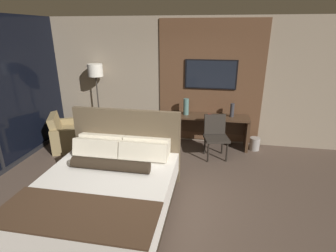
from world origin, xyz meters
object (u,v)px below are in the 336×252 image
object	(u,v)px
vase_short	(232,110)
book	(212,116)
floor_lamp	(96,76)
waste_bin	(255,144)
bed	(107,190)
desk	(208,125)
tv	(211,74)
desk_chair	(215,133)
vase_tall	(186,107)
armchair_by_window	(72,136)

from	to	relation	value
vase_short	book	world-z (taller)	vase_short
floor_lamp	waste_bin	bearing A→B (deg)	-1.06
bed	desk	bearing A→B (deg)	62.77
desk	vase_short	world-z (taller)	vase_short
bed	tv	bearing A→B (deg)	64.45
vase_short	book	xyz separation A→B (m)	(-0.42, -0.06, -0.13)
desk_chair	desk	bearing A→B (deg)	95.44
tv	floor_lamp	world-z (taller)	tv
desk	vase_tall	distance (m)	0.65
bed	waste_bin	distance (m)	3.51
bed	floor_lamp	size ratio (longest dim) A/B	1.22
desk	armchair_by_window	world-z (taller)	armchair_by_window
book	waste_bin	bearing A→B (deg)	0.46
vase_tall	waste_bin	xyz separation A→B (m)	(1.55, -0.04, -0.77)
book	vase_tall	bearing A→B (deg)	175.61
floor_lamp	book	xyz separation A→B (m)	(2.69, -0.08, -0.77)
waste_bin	vase_short	bearing A→B (deg)	174.45
bed	desk_chair	distance (m)	2.59
waste_bin	bed	bearing A→B (deg)	-133.07
desk_chair	floor_lamp	bearing A→B (deg)	155.73
tv	armchair_by_window	xyz separation A→B (m)	(-3.03, -0.79, -1.34)
bed	vase_tall	size ratio (longest dim) A/B	6.05
bed	floor_lamp	world-z (taller)	floor_lamp
vase_short	book	size ratio (longest dim) A/B	1.18
tv	book	world-z (taller)	tv
tv	book	bearing A→B (deg)	-71.48
tv	waste_bin	world-z (taller)	tv
desk_chair	book	size ratio (longest dim) A/B	3.51
bed	vase_short	bearing A→B (deg)	54.75
desk	book	world-z (taller)	book
tv	book	distance (m)	0.90
desk	waste_bin	xyz separation A→B (m)	(1.05, -0.05, -0.35)
tv	vase_short	bearing A→B (deg)	-21.05
vase_short	waste_bin	xyz separation A→B (m)	(0.55, -0.05, -0.73)
vase_short	desk	bearing A→B (deg)	-179.38
desk	book	distance (m)	0.27
bed	armchair_by_window	world-z (taller)	bed
floor_lamp	vase_tall	distance (m)	2.18
tv	waste_bin	distance (m)	1.82
desk	waste_bin	size ratio (longest dim) A/B	6.37
bed	desk	distance (m)	2.94
bed	floor_lamp	distance (m)	3.14
bed	book	xyz separation A→B (m)	(1.43, 2.55, 0.39)
bed	vase_short	distance (m)	3.24
armchair_by_window	desk_chair	bearing A→B (deg)	-114.25
book	desk	bearing A→B (deg)	147.09
waste_bin	armchair_by_window	bearing A→B (deg)	-172.37
vase_tall	book	xyz separation A→B (m)	(0.59, -0.04, -0.17)
desk	desk_chair	xyz separation A→B (m)	(0.17, -0.51, 0.03)
tv	bed	bearing A→B (deg)	-115.55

